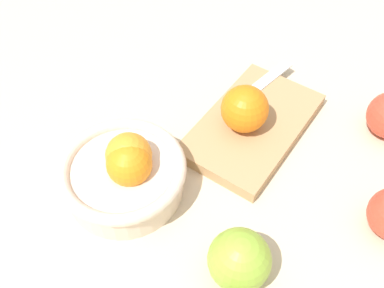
{
  "coord_description": "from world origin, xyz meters",
  "views": [
    {
      "loc": [
        -0.36,
        -0.15,
        0.57
      ],
      "look_at": [
        -0.01,
        0.1,
        0.04
      ],
      "focal_mm": 40.62,
      "sensor_mm": 36.0,
      "label": 1
    }
  ],
  "objects": [
    {
      "name": "orange_on_board",
      "position": [
        0.09,
        0.07,
        0.06
      ],
      "size": [
        0.08,
        0.08,
        0.08
      ],
      "primitive_type": "sphere",
      "color": "orange",
      "rests_on": "cutting_board"
    },
    {
      "name": "knife",
      "position": [
        0.17,
        0.1,
        0.03
      ],
      "size": [
        0.16,
        0.04,
        0.01
      ],
      "color": "silver",
      "rests_on": "cutting_board"
    },
    {
      "name": "cutting_board",
      "position": [
        0.1,
        0.06,
        0.01
      ],
      "size": [
        0.26,
        0.16,
        0.02
      ],
      "primitive_type": "cube",
      "rotation": [
        0.0,
        0.0,
        0.03
      ],
      "color": "tan",
      "rests_on": "ground_plane"
    },
    {
      "name": "bowl",
      "position": [
        -0.11,
        0.15,
        0.04
      ],
      "size": [
        0.19,
        0.19,
        0.1
      ],
      "color": "beige",
      "rests_on": "ground_plane"
    },
    {
      "name": "ground_plane",
      "position": [
        0.0,
        0.0,
        0.0
      ],
      "size": [
        2.4,
        2.4,
        0.0
      ],
      "primitive_type": "plane",
      "color": "beige"
    },
    {
      "name": "apple_front_left",
      "position": [
        -0.13,
        -0.06,
        0.04
      ],
      "size": [
        0.08,
        0.08,
        0.08
      ],
      "primitive_type": "sphere",
      "color": "#8EB738",
      "rests_on": "ground_plane"
    }
  ]
}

